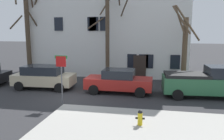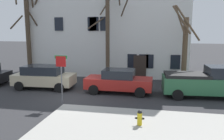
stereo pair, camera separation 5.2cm
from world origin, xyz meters
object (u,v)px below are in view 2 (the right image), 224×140
(pickup_truck_green, at_px, (205,82))
(street_sign_pole, at_px, (61,70))
(tree_bare_near, at_px, (28,31))
(tree_bare_far, at_px, (184,47))
(tree_bare_mid, at_px, (108,32))
(car_red_sedan, at_px, (119,81))
(car_beige_wagon, at_px, (44,77))
(building_main, at_px, (113,16))
(fire_hydrant, at_px, (140,117))

(pickup_truck_green, bearing_deg, street_sign_pole, -159.76)
(tree_bare_near, xyz_separation_m, tree_bare_far, (13.85, -1.10, -1.16))
(tree_bare_mid, height_order, car_red_sedan, tree_bare_mid)
(car_red_sedan, relative_size, pickup_truck_green, 0.85)
(tree_bare_mid, height_order, tree_bare_far, tree_bare_mid)
(car_red_sedan, xyz_separation_m, pickup_truck_green, (5.67, 0.08, 0.16))
(car_beige_wagon, bearing_deg, street_sign_pole, -49.02)
(building_main, xyz_separation_m, street_sign_pole, (-0.81, -11.79, -3.70))
(tree_bare_far, distance_m, pickup_truck_green, 3.96)
(tree_bare_far, bearing_deg, tree_bare_near, 175.48)
(tree_bare_far, distance_m, car_beige_wagon, 10.92)
(building_main, relative_size, tree_bare_mid, 1.96)
(tree_bare_near, relative_size, fire_hydrant, 11.90)
(car_red_sedan, height_order, pickup_truck_green, pickup_truck_green)
(tree_bare_near, relative_size, car_beige_wagon, 1.83)
(building_main, height_order, tree_bare_mid, building_main)
(car_red_sedan, relative_size, street_sign_pole, 1.60)
(pickup_truck_green, bearing_deg, tree_bare_far, 108.48)
(tree_bare_mid, bearing_deg, building_main, 96.15)
(building_main, distance_m, tree_bare_near, 8.54)
(tree_bare_near, height_order, tree_bare_far, tree_bare_near)
(pickup_truck_green, bearing_deg, building_main, 131.81)
(tree_bare_far, relative_size, pickup_truck_green, 1.14)
(tree_bare_far, height_order, street_sign_pole, tree_bare_far)
(tree_bare_mid, xyz_separation_m, fire_hydrant, (3.42, -9.31, -3.63))
(tree_bare_mid, relative_size, pickup_truck_green, 1.42)
(tree_bare_mid, xyz_separation_m, street_sign_pole, (-1.35, -6.78, -2.09))
(building_main, bearing_deg, fire_hydrant, -74.56)
(car_beige_wagon, bearing_deg, tree_bare_near, 130.23)
(car_red_sedan, bearing_deg, tree_bare_near, 154.57)
(tree_bare_mid, relative_size, fire_hydrant, 11.06)
(car_red_sedan, bearing_deg, car_beige_wagon, 178.80)
(car_red_sedan, bearing_deg, tree_bare_mid, 112.33)
(pickup_truck_green, distance_m, fire_hydrant, 6.84)
(tree_bare_near, xyz_separation_m, street_sign_pole, (6.40, -7.47, -2.14))
(tree_bare_mid, bearing_deg, street_sign_pole, -101.25)
(tree_bare_near, bearing_deg, building_main, 30.94)
(car_red_sedan, xyz_separation_m, fire_hydrant, (1.89, -5.60, -0.34))
(car_beige_wagon, relative_size, fire_hydrant, 6.49)
(building_main, bearing_deg, pickup_truck_green, -48.19)
(tree_bare_far, xyz_separation_m, fire_hydrant, (-2.69, -8.91, -2.52))
(building_main, relative_size, street_sign_pole, 5.24)
(tree_bare_far, relative_size, fire_hydrant, 8.91)
(tree_bare_mid, height_order, car_beige_wagon, tree_bare_mid)
(tree_bare_mid, relative_size, street_sign_pole, 2.67)
(tree_bare_mid, xyz_separation_m, car_red_sedan, (1.52, -3.71, -3.28))
(building_main, bearing_deg, car_red_sedan, -76.69)
(fire_hydrant, relative_size, street_sign_pole, 0.24)
(building_main, distance_m, car_red_sedan, 10.21)
(pickup_truck_green, xyz_separation_m, street_sign_pole, (-8.54, -3.15, 1.03))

